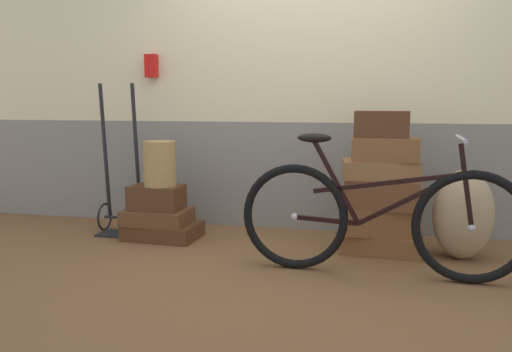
{
  "coord_description": "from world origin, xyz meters",
  "views": [
    {
      "loc": [
        0.52,
        -3.61,
        1.11
      ],
      "look_at": [
        -0.31,
        0.1,
        0.55
      ],
      "focal_mm": 36.13,
      "sensor_mm": 36.0,
      "label": 1
    }
  ],
  "objects_px": {
    "suitcase_3": "(382,241)",
    "suitcase_8": "(382,124)",
    "luggage_trolley": "(121,195)",
    "burlap_sack": "(463,215)",
    "suitcase_2": "(157,197)",
    "wicker_basket": "(160,164)",
    "bicycle": "(378,219)",
    "suitcase_0": "(163,231)",
    "suitcase_1": "(157,216)",
    "suitcase_7": "(384,149)",
    "suitcase_5": "(382,193)",
    "suitcase_6": "(380,169)",
    "suitcase_4": "(380,220)"
  },
  "relations": [
    {
      "from": "suitcase_3",
      "to": "bicycle",
      "type": "bearing_deg",
      "value": -88.07
    },
    {
      "from": "suitcase_5",
      "to": "suitcase_6",
      "type": "distance_m",
      "value": 0.18
    },
    {
      "from": "bicycle",
      "to": "luggage_trolley",
      "type": "bearing_deg",
      "value": 162.7
    },
    {
      "from": "suitcase_5",
      "to": "suitcase_6",
      "type": "height_order",
      "value": "suitcase_6"
    },
    {
      "from": "suitcase_4",
      "to": "suitcase_5",
      "type": "height_order",
      "value": "suitcase_5"
    },
    {
      "from": "suitcase_7",
      "to": "wicker_basket",
      "type": "relative_size",
      "value": 1.29
    },
    {
      "from": "suitcase_2",
      "to": "suitcase_3",
      "type": "xyz_separation_m",
      "value": [
        1.78,
        0.02,
        -0.26
      ]
    },
    {
      "from": "suitcase_1",
      "to": "bicycle",
      "type": "distance_m",
      "value": 1.83
    },
    {
      "from": "wicker_basket",
      "to": "suitcase_4",
      "type": "bearing_deg",
      "value": -0.16
    },
    {
      "from": "suitcase_0",
      "to": "suitcase_4",
      "type": "relative_size",
      "value": 1.07
    },
    {
      "from": "luggage_trolley",
      "to": "burlap_sack",
      "type": "bearing_deg",
      "value": -3.29
    },
    {
      "from": "suitcase_2",
      "to": "luggage_trolley",
      "type": "height_order",
      "value": "luggage_trolley"
    },
    {
      "from": "suitcase_1",
      "to": "suitcase_6",
      "type": "xyz_separation_m",
      "value": [
        1.74,
        0.03,
        0.43
      ]
    },
    {
      "from": "burlap_sack",
      "to": "suitcase_4",
      "type": "bearing_deg",
      "value": 176.27
    },
    {
      "from": "suitcase_6",
      "to": "wicker_basket",
      "type": "relative_size",
      "value": 1.47
    },
    {
      "from": "suitcase_1",
      "to": "suitcase_3",
      "type": "xyz_separation_m",
      "value": [
        1.78,
        0.03,
        -0.11
      ]
    },
    {
      "from": "suitcase_6",
      "to": "suitcase_1",
      "type": "bearing_deg",
      "value": 174.24
    },
    {
      "from": "suitcase_4",
      "to": "suitcase_5",
      "type": "bearing_deg",
      "value": -59.85
    },
    {
      "from": "luggage_trolley",
      "to": "burlap_sack",
      "type": "height_order",
      "value": "luggage_trolley"
    },
    {
      "from": "wicker_basket",
      "to": "bicycle",
      "type": "relative_size",
      "value": 0.2
    },
    {
      "from": "suitcase_3",
      "to": "suitcase_5",
      "type": "relative_size",
      "value": 1.11
    },
    {
      "from": "suitcase_3",
      "to": "suitcase_6",
      "type": "bearing_deg",
      "value": -173.21
    },
    {
      "from": "suitcase_0",
      "to": "suitcase_4",
      "type": "height_order",
      "value": "suitcase_4"
    },
    {
      "from": "wicker_basket",
      "to": "suitcase_5",
      "type": "bearing_deg",
      "value": -0.61
    },
    {
      "from": "burlap_sack",
      "to": "bicycle",
      "type": "distance_m",
      "value": 0.77
    },
    {
      "from": "luggage_trolley",
      "to": "suitcase_8",
      "type": "bearing_deg",
      "value": -2.87
    },
    {
      "from": "suitcase_0",
      "to": "burlap_sack",
      "type": "height_order",
      "value": "burlap_sack"
    },
    {
      "from": "suitcase_2",
      "to": "suitcase_3",
      "type": "distance_m",
      "value": 1.8
    },
    {
      "from": "burlap_sack",
      "to": "suitcase_3",
      "type": "bearing_deg",
      "value": 173.24
    },
    {
      "from": "suitcase_2",
      "to": "suitcase_8",
      "type": "relative_size",
      "value": 1.09
    },
    {
      "from": "suitcase_1",
      "to": "bicycle",
      "type": "bearing_deg",
      "value": -16.84
    },
    {
      "from": "suitcase_2",
      "to": "suitcase_8",
      "type": "distance_m",
      "value": 1.86
    },
    {
      "from": "suitcase_0",
      "to": "wicker_basket",
      "type": "height_order",
      "value": "wicker_basket"
    },
    {
      "from": "suitcase_1",
      "to": "suitcase_3",
      "type": "distance_m",
      "value": 1.78
    },
    {
      "from": "suitcase_3",
      "to": "burlap_sack",
      "type": "bearing_deg",
      "value": -0.85
    },
    {
      "from": "suitcase_1",
      "to": "burlap_sack",
      "type": "height_order",
      "value": "burlap_sack"
    },
    {
      "from": "suitcase_6",
      "to": "suitcase_8",
      "type": "bearing_deg",
      "value": -83.8
    },
    {
      "from": "suitcase_8",
      "to": "burlap_sack",
      "type": "distance_m",
      "value": 0.85
    },
    {
      "from": "suitcase_1",
      "to": "burlap_sack",
      "type": "xyz_separation_m",
      "value": [
        2.32,
        -0.04,
        0.14
      ]
    },
    {
      "from": "suitcase_1",
      "to": "suitcase_5",
      "type": "height_order",
      "value": "suitcase_5"
    },
    {
      "from": "suitcase_5",
      "to": "suitcase_8",
      "type": "relative_size",
      "value": 1.37
    },
    {
      "from": "suitcase_1",
      "to": "suitcase_4",
      "type": "distance_m",
      "value": 1.76
    },
    {
      "from": "suitcase_4",
      "to": "burlap_sack",
      "type": "relative_size",
      "value": 0.85
    },
    {
      "from": "suitcase_2",
      "to": "bicycle",
      "type": "relative_size",
      "value": 0.23
    },
    {
      "from": "suitcase_0",
      "to": "burlap_sack",
      "type": "distance_m",
      "value": 2.3
    },
    {
      "from": "suitcase_3",
      "to": "suitcase_8",
      "type": "bearing_deg",
      "value": -143.17
    },
    {
      "from": "suitcase_4",
      "to": "luggage_trolley",
      "type": "height_order",
      "value": "luggage_trolley"
    },
    {
      "from": "suitcase_0",
      "to": "suitcase_5",
      "type": "distance_m",
      "value": 1.77
    },
    {
      "from": "suitcase_8",
      "to": "wicker_basket",
      "type": "xyz_separation_m",
      "value": [
        -1.72,
        -0.01,
        -0.33
      ]
    },
    {
      "from": "burlap_sack",
      "to": "luggage_trolley",
      "type": "bearing_deg",
      "value": 176.71
    }
  ]
}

